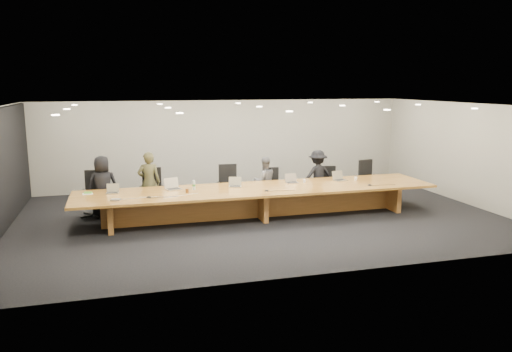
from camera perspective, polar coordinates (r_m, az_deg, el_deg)
The scene contains 28 objects.
ground at distance 12.65m, azimuth 0.37°, elevation -4.70°, with size 12.00×12.00×0.00m, color black.
back_wall at distance 16.20m, azimuth -3.52°, elevation 3.69°, with size 12.00×0.02×2.80m, color #B9B6A8.
conference_table at distance 12.52m, azimuth 0.37°, elevation -2.40°, with size 9.00×1.80×0.75m.
chair_far_left at distance 13.21m, azimuth -18.01°, elevation -1.93°, with size 0.60×0.60×1.18m, color black, non-canonical shape.
chair_left at distance 13.23m, azimuth -11.90°, elevation -1.61°, with size 0.60×0.60×1.19m, color black, non-canonical shape.
chair_mid_left at distance 13.55m, azimuth -3.08°, elevation -1.13°, with size 0.60×0.60×1.18m, color black, non-canonical shape.
chair_mid_right at distance 13.85m, azimuth 1.89°, elevation -1.16°, with size 0.53×0.53×1.03m, color black, non-canonical shape.
chair_right at distance 14.48m, azimuth 8.45°, elevation -0.84°, with size 0.51×0.51×1.00m, color black, non-canonical shape.
chair_far_right at distance 15.03m, azimuth 12.89°, elevation -0.31°, with size 0.57×0.57×1.13m, color black, non-canonical shape.
person_a at distance 13.12m, azimuth -17.11°, elevation -1.12°, with size 0.76×0.49×1.56m, color black.
person_b at distance 13.23m, azimuth -12.12°, elevation -0.70°, with size 0.58×0.38×1.60m, color #38361E.
person_c at distance 13.73m, azimuth 0.98°, elevation -0.59°, with size 0.66×0.51×1.35m, color #5E5D60.
person_d at distance 14.34m, azimuth 7.04°, elevation 0.04°, with size 0.95×0.54×1.46m, color black.
laptop_a at distance 12.32m, azimuth -16.11°, elevation -1.40°, with size 0.29×0.21×0.23m, color #BBB08F, non-canonical shape.
laptop_b at distance 12.43m, azimuth -9.43°, elevation -0.88°, with size 0.37×0.27×0.29m, color #C3B395, non-canonical shape.
laptop_c at distance 12.58m, azimuth -2.42°, elevation -0.69°, with size 0.32×0.23×0.25m, color #BAB08E, non-canonical shape.
laptop_d at distance 13.11m, azimuth 4.15°, elevation -0.27°, with size 0.31×0.23×0.25m, color tan, non-canonical shape.
laptop_e at distance 13.57m, azimuth 9.62°, elevation 0.02°, with size 0.34×0.25×0.27m, color #B9AD8E, non-canonical shape.
water_bottle at distance 12.34m, azimuth -7.11°, elevation -1.06°, with size 0.07×0.07×0.22m, color #AFBFBA.
amber_mug at distance 12.04m, azimuth -7.88°, elevation -1.68°, with size 0.07×0.07×0.09m, color brown.
paper_cup_near at distance 13.21m, azimuth 5.55°, elevation -0.56°, with size 0.07×0.07×0.09m, color silver.
paper_cup_far at distance 13.72m, azimuth 11.33°, elevation -0.29°, with size 0.08×0.08×0.09m, color white.
notepad at distance 12.44m, azimuth -18.69°, elevation -1.93°, with size 0.23×0.18×0.01m, color silver.
lime_gadget at distance 12.46m, azimuth -18.64°, elevation -1.82°, with size 0.17×0.10×0.03m, color #56AE2E.
av_box at distance 11.58m, azimuth -15.75°, elevation -2.63°, with size 0.21×0.16×0.03m, color #9F9EA3.
mic_left at distance 11.69m, azimuth -12.16°, elevation -2.35°, with size 0.13×0.13×0.03m, color black.
mic_center at distance 12.11m, azimuth 1.22°, elevation -1.67°, with size 0.12×0.12×0.03m, color black.
mic_right at distance 13.11m, azimuth 12.87°, elevation -0.99°, with size 0.12×0.12×0.03m, color black.
Camera 1 is at (-3.35, -11.74, 3.32)m, focal length 35.00 mm.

